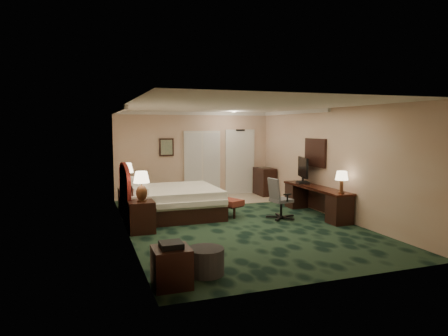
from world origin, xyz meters
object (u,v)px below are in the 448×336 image
object	(u,v)px
nightstand_near	(141,216)
lamp_near	(142,186)
bed	(172,202)
nightstand_far	(127,199)
tv	(303,170)
desk_chair	(281,198)
desk	(316,201)
minibar	(264,182)
lamp_far	(127,176)
bed_bench	(221,206)
side_table	(172,267)
ottoman	(206,261)

from	to	relation	value
nightstand_near	lamp_near	size ratio (longest dim) A/B	1.05
bed	nightstand_far	xyz separation A→B (m)	(-0.98, 1.18, -0.07)
nightstand_far	bed	bearing A→B (deg)	-50.37
lamp_near	nightstand_far	bearing A→B (deg)	91.25
tv	desk_chair	bearing A→B (deg)	-126.13
desk_chair	desk	bearing A→B (deg)	-2.71
tv	minibar	size ratio (longest dim) A/B	1.00
lamp_far	minibar	distance (m)	4.55
desk	tv	world-z (taller)	tv
nightstand_far	bed_bench	xyz separation A→B (m)	(2.18, -1.42, -0.07)
nightstand_far	lamp_far	distance (m)	0.63
desk	lamp_far	bearing A→B (deg)	152.64
lamp_near	lamp_far	world-z (taller)	lamp_near
tv	nightstand_far	bearing A→B (deg)	177.28
bed	lamp_near	xyz separation A→B (m)	(-0.92, -1.32, 0.63)
tv	minibar	xyz separation A→B (m)	(-0.01, 2.39, -0.62)
lamp_far	desk_chair	distance (m)	4.21
lamp_far	side_table	distance (m)	5.64
nightstand_far	ottoman	distance (m)	5.30
bed	desk	size ratio (longest dim) A/B	0.90
lamp_far	tv	xyz separation A→B (m)	(4.48, -1.62, 0.15)
nightstand_near	bed	bearing A→B (deg)	53.72
nightstand_near	desk_chair	xyz separation A→B (m)	(3.38, 0.08, 0.17)
ottoman	desk_chair	distance (m)	4.03
nightstand_near	lamp_far	bearing A→B (deg)	90.87
ottoman	desk	bearing A→B (deg)	38.10
bed	desk_chair	size ratio (longest dim) A/B	2.23
minibar	side_table	bearing A→B (deg)	-124.77
tv	desk	bearing A→B (deg)	-74.45
lamp_near	side_table	bearing A→B (deg)	-90.26
lamp_near	ottoman	size ratio (longest dim) A/B	1.12
bed_bench	tv	size ratio (longest dim) A/B	1.42
bed	lamp_far	distance (m)	1.67
ottoman	desk_chair	bearing A→B (deg)	46.04
ottoman	side_table	xyz separation A→B (m)	(-0.59, -0.29, 0.08)
side_table	desk_chair	size ratio (longest dim) A/B	0.55
ottoman	desk_chair	size ratio (longest dim) A/B	0.56
nightstand_near	side_table	world-z (taller)	nightstand_near
nightstand_near	tv	bearing A→B (deg)	11.33
side_table	nightstand_far	bearing A→B (deg)	90.42
nightstand_far	lamp_near	bearing A→B (deg)	-88.75
ottoman	lamp_far	bearing A→B (deg)	96.72
nightstand_far	lamp_far	bearing A→B (deg)	88.99
bed_bench	ottoman	world-z (taller)	bed_bench
bed_bench	desk	size ratio (longest dim) A/B	0.51
nightstand_far	bed_bench	size ratio (longest dim) A/B	0.45
nightstand_far	side_table	distance (m)	5.56
nightstand_far	tv	distance (m)	4.81
nightstand_far	ottoman	size ratio (longest dim) A/B	1.01
bed_bench	ottoman	xyz separation A→B (m)	(-1.56, -3.85, -0.01)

